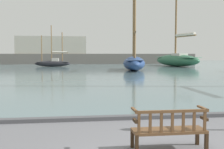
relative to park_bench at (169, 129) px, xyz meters
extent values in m
cube|color=slate|center=(-0.08, 43.14, -0.43)|extent=(100.00, 80.00, 0.08)
cube|color=#4C4C50|center=(-0.08, 2.99, -0.41)|extent=(40.00, 0.30, 0.12)
cube|color=#322113|center=(-0.77, 0.26, -0.26)|extent=(0.07, 0.07, 0.42)
cube|color=#322113|center=(0.76, 0.26, -0.26)|extent=(0.07, 0.07, 0.42)
cube|color=#322113|center=(-0.76, -0.19, -0.26)|extent=(0.07, 0.07, 0.42)
cube|color=#322113|center=(0.77, -0.19, -0.26)|extent=(0.07, 0.07, 0.42)
cube|color=brown|center=(0.00, 0.04, -0.05)|extent=(1.60, 0.52, 0.06)
cube|color=brown|center=(0.00, -0.18, 0.42)|extent=(1.60, 0.05, 0.06)
cube|color=brown|center=(-0.72, -0.19, 0.19)|extent=(0.06, 0.04, 0.41)
cube|color=brown|center=(-0.48, -0.18, 0.19)|extent=(0.06, 0.04, 0.41)
cube|color=brown|center=(-0.24, -0.18, 0.19)|extent=(0.06, 0.04, 0.41)
cube|color=brown|center=(0.00, -0.18, 0.19)|extent=(0.06, 0.04, 0.41)
cube|color=brown|center=(0.24, -0.18, 0.19)|extent=(0.06, 0.04, 0.41)
cube|color=brown|center=(0.48, -0.18, 0.19)|extent=(0.06, 0.04, 0.41)
cube|color=brown|center=(0.72, -0.18, 0.19)|extent=(0.06, 0.04, 0.41)
cube|color=#322113|center=(-0.77, -0.06, 0.22)|extent=(0.06, 0.30, 0.06)
cube|color=brown|center=(-0.77, 0.03, 0.43)|extent=(0.06, 0.47, 0.04)
cube|color=#322113|center=(0.77, -0.05, 0.22)|extent=(0.06, 0.30, 0.06)
cube|color=brown|center=(0.77, 0.04, 0.43)|extent=(0.06, 0.47, 0.04)
ellipsoid|color=navy|center=(5.40, 29.01, 0.48)|extent=(4.52, 10.39, 1.73)
cube|color=#516B9E|center=(5.40, 29.01, 0.95)|extent=(3.63, 9.07, 0.08)
cylinder|color=brown|center=(5.45, 29.25, 7.23)|extent=(0.27, 0.27, 12.48)
cylinder|color=brown|center=(4.98, 26.74, 4.07)|extent=(1.16, 5.07, 0.22)
cylinder|color=brown|center=(5.96, 31.97, 6.24)|extent=(0.27, 0.27, 10.49)
cylinder|color=brown|center=(4.89, 26.29, 6.00)|extent=(0.27, 0.27, 10.02)
ellipsoid|color=#2D6647|center=(14.87, 39.41, 0.59)|extent=(5.95, 11.53, 1.96)
cube|color=#5B9375|center=(14.87, 39.41, 1.13)|extent=(4.85, 10.04, 0.08)
cube|color=beige|center=(15.09, 38.61, 1.47)|extent=(2.23, 2.58, 0.59)
cylinder|color=brown|center=(14.80, 39.68, 8.38)|extent=(0.31, 0.31, 14.41)
cylinder|color=brown|center=(15.47, 37.25, 4.53)|extent=(1.58, 4.92, 0.25)
cylinder|color=silver|center=(15.47, 37.25, 4.77)|extent=(1.69, 4.50, 0.50)
ellipsoid|color=black|center=(-5.62, 41.04, 0.09)|extent=(5.83, 1.71, 0.97)
cube|color=#4C4C51|center=(-5.62, 41.04, 0.36)|extent=(5.13, 1.31, 0.08)
cube|color=beige|center=(-5.18, 41.02, 0.70)|extent=(1.14, 0.85, 0.60)
cylinder|color=brown|center=(-5.76, 41.05, 3.37)|extent=(0.15, 0.15, 5.94)
cylinder|color=brown|center=(-4.44, 40.99, 1.87)|extent=(2.65, 0.23, 0.12)
cylinder|color=silver|center=(-4.44, 40.99, 1.98)|extent=(2.39, 0.34, 0.23)
cylinder|color=brown|center=(-7.35, 41.12, 2.54)|extent=(0.15, 0.15, 4.27)
cylinder|color=brown|center=(-4.03, 40.97, 2.80)|extent=(0.15, 0.15, 4.81)
cube|color=#66605B|center=(-0.08, 52.79, 0.63)|extent=(47.42, 2.40, 2.20)
cube|color=#B7B2A3|center=(-6.76, 52.79, 3.49)|extent=(14.09, 2.00, 3.54)
camera|label=1|loc=(-2.02, -5.77, 1.61)|focal=45.00mm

